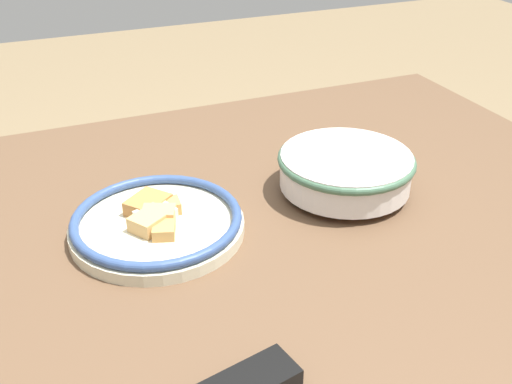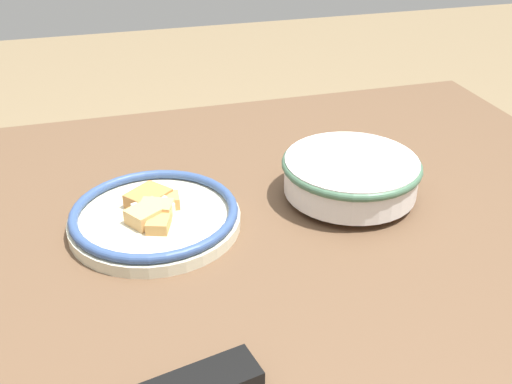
% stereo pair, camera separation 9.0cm
% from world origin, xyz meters
% --- Properties ---
extents(dining_table, '(1.35, 1.05, 0.74)m').
position_xyz_m(dining_table, '(0.00, 0.00, 0.67)').
color(dining_table, brown).
rests_on(dining_table, ground_plane).
extents(noodle_bowl, '(0.22, 0.22, 0.07)m').
position_xyz_m(noodle_bowl, '(-0.22, -0.09, 0.78)').
color(noodle_bowl, silver).
rests_on(noodle_bowl, dining_table).
extents(food_plate, '(0.25, 0.25, 0.04)m').
position_xyz_m(food_plate, '(0.09, -0.09, 0.76)').
color(food_plate, beige).
rests_on(food_plate, dining_table).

